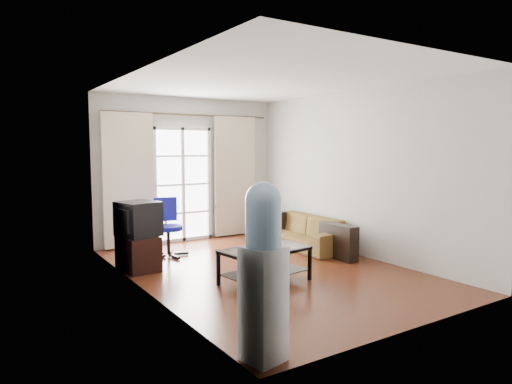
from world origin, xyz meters
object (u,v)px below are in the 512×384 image
coffee_table (265,260)px  tv_stand (138,253)px  crt_tv (137,219)px  sofa (301,232)px  task_chair (168,239)px  water_cooler (263,268)px

coffee_table → tv_stand: 1.94m
tv_stand → coffee_table: bearing=-56.8°
coffee_table → crt_tv: (-1.19, 1.55, 0.45)m
sofa → coffee_table: 2.26m
tv_stand → crt_tv: size_ratio=1.04×
tv_stand → task_chair: (0.68, 0.55, 0.03)m
water_cooler → task_chair: bearing=67.6°
tv_stand → crt_tv: (-0.00, 0.01, 0.50)m
task_chair → water_cooler: (-0.74, -3.90, 0.50)m
task_chair → water_cooler: bearing=-89.7°
crt_tv → task_chair: size_ratio=0.68×
coffee_table → tv_stand: size_ratio=1.80×
coffee_table → crt_tv: bearing=127.5°
crt_tv → task_chair: crt_tv is taller
task_chair → tv_stand: bearing=-130.1°
crt_tv → water_cooler: bearing=-105.4°
sofa → task_chair: bearing=-105.1°
coffee_table → tv_stand: tv_stand is taller
coffee_table → task_chair: (-0.50, 2.09, -0.02)m
tv_stand → crt_tv: bearing=87.6°
sofa → tv_stand: (-2.93, 0.11, -0.03)m
coffee_table → task_chair: bearing=103.6°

